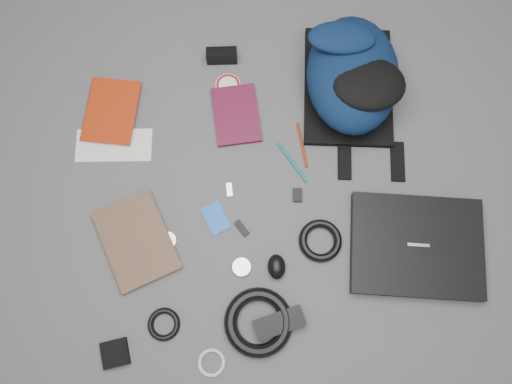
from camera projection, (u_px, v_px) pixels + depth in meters
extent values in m
plane|color=#4F4F51|center=(256.00, 194.00, 1.58)|extent=(4.00, 4.00, 0.00)
cube|color=black|center=(416.00, 246.00, 1.52)|extent=(0.47, 0.41, 0.04)
imported|color=#972208|center=(86.00, 109.00, 1.64)|extent=(0.23, 0.27, 0.02)
imported|color=#BC710D|center=(107.00, 254.00, 1.52)|extent=(0.25, 0.30, 0.02)
cube|color=white|center=(114.00, 145.00, 1.62)|extent=(0.26, 0.16, 0.00)
cube|color=#470D23|center=(236.00, 115.00, 1.64)|extent=(0.17, 0.22, 0.02)
cube|color=black|center=(222.00, 56.00, 1.67)|extent=(0.11, 0.06, 0.06)
cylinder|color=white|center=(228.00, 85.00, 1.67)|extent=(0.10, 0.10, 0.00)
cylinder|color=#0C6C69|center=(292.00, 162.00, 1.60)|extent=(0.06, 0.15, 0.01)
cylinder|color=maroon|center=(302.00, 145.00, 1.62)|extent=(0.02, 0.15, 0.01)
cube|color=blue|center=(216.00, 218.00, 1.56)|extent=(0.08, 0.11, 0.00)
cube|color=black|center=(242.00, 228.00, 1.55)|extent=(0.04, 0.06, 0.01)
cube|color=silver|center=(229.00, 190.00, 1.58)|extent=(0.02, 0.05, 0.01)
cube|color=black|center=(297.00, 195.00, 1.57)|extent=(0.04, 0.05, 0.01)
ellipsoid|color=black|center=(277.00, 267.00, 1.50)|extent=(0.07, 0.08, 0.04)
cylinder|color=#BABABC|center=(168.00, 241.00, 1.54)|extent=(0.07, 0.07, 0.01)
cylinder|color=silver|center=(242.00, 267.00, 1.52)|extent=(0.07, 0.07, 0.01)
torus|color=black|center=(320.00, 241.00, 1.53)|extent=(0.17, 0.17, 0.03)
cube|color=black|center=(279.00, 323.00, 1.46)|extent=(0.15, 0.07, 0.04)
torus|color=black|center=(258.00, 322.00, 1.46)|extent=(0.24, 0.24, 0.04)
cube|color=black|center=(115.00, 353.00, 1.45)|extent=(0.08, 0.08, 0.02)
torus|color=black|center=(164.00, 324.00, 1.47)|extent=(0.12, 0.12, 0.02)
torus|color=silver|center=(212.00, 363.00, 1.45)|extent=(0.10, 0.10, 0.01)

